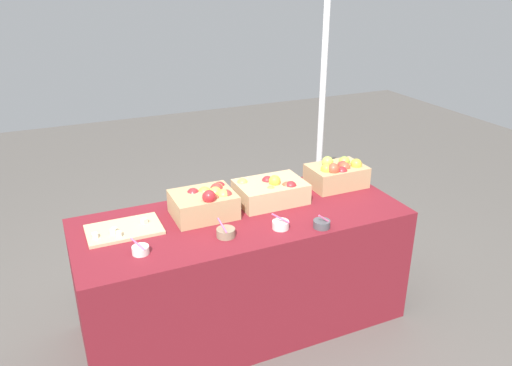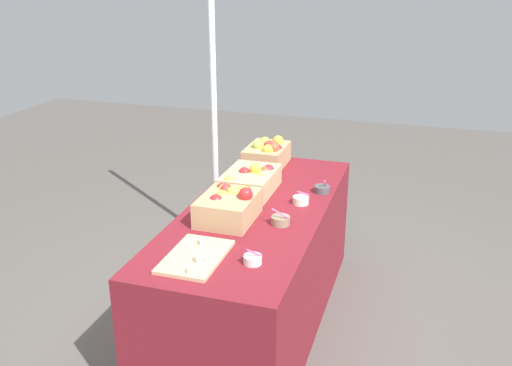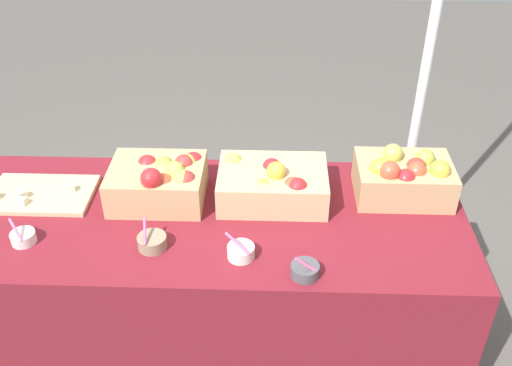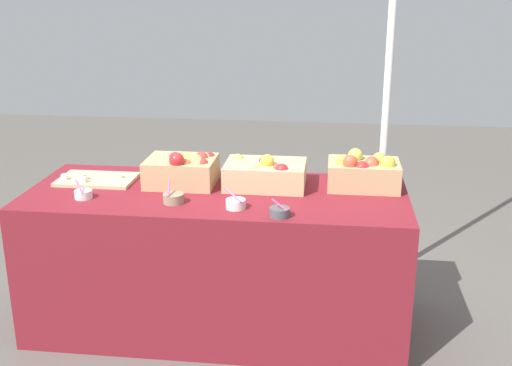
% 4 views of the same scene
% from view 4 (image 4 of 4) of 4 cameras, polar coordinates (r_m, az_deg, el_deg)
% --- Properties ---
extents(ground_plane, '(10.00, 10.00, 0.00)m').
position_cam_4_polar(ground_plane, '(3.46, -3.37, -12.47)').
color(ground_plane, '#56514C').
extents(table, '(1.90, 0.76, 0.74)m').
position_cam_4_polar(table, '(3.29, -3.49, -6.91)').
color(table, maroon).
rests_on(table, ground_plane).
extents(apple_crate_left, '(0.36, 0.25, 0.19)m').
position_cam_4_polar(apple_crate_left, '(3.23, 9.73, 0.97)').
color(apple_crate_left, tan).
rests_on(apple_crate_left, table).
extents(apple_crate_middle, '(0.41, 0.29, 0.18)m').
position_cam_4_polar(apple_crate_middle, '(3.20, 0.83, 0.85)').
color(apple_crate_middle, tan).
rests_on(apple_crate_middle, table).
extents(apple_crate_right, '(0.35, 0.28, 0.20)m').
position_cam_4_polar(apple_crate_right, '(3.26, -6.51, 1.27)').
color(apple_crate_right, tan).
rests_on(apple_crate_right, table).
extents(cutting_board_front, '(0.40, 0.25, 0.05)m').
position_cam_4_polar(cutting_board_front, '(3.41, -14.24, 0.32)').
color(cutting_board_front, '#D1B284').
rests_on(cutting_board_front, table).
extents(sample_bowl_near, '(0.10, 0.09, 0.10)m').
position_cam_4_polar(sample_bowl_near, '(2.91, -1.86, -1.88)').
color(sample_bowl_near, silver).
rests_on(sample_bowl_near, table).
extents(sample_bowl_mid, '(0.09, 0.09, 0.09)m').
position_cam_4_polar(sample_bowl_mid, '(3.16, -15.38, -0.98)').
color(sample_bowl_mid, silver).
rests_on(sample_bowl_mid, table).
extents(sample_bowl_far, '(0.09, 0.09, 0.09)m').
position_cam_4_polar(sample_bowl_far, '(2.82, 2.15, -2.64)').
color(sample_bowl_far, '#4C4C51').
rests_on(sample_bowl_far, table).
extents(sample_bowl_extra, '(0.10, 0.10, 0.10)m').
position_cam_4_polar(sample_bowl_extra, '(3.01, -7.50, -1.37)').
color(sample_bowl_extra, gray).
rests_on(sample_bowl_extra, table).
extents(tent_pole, '(0.04, 0.04, 2.29)m').
position_cam_4_polar(tent_pole, '(3.58, 11.78, 7.87)').
color(tent_pole, white).
rests_on(tent_pole, ground_plane).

